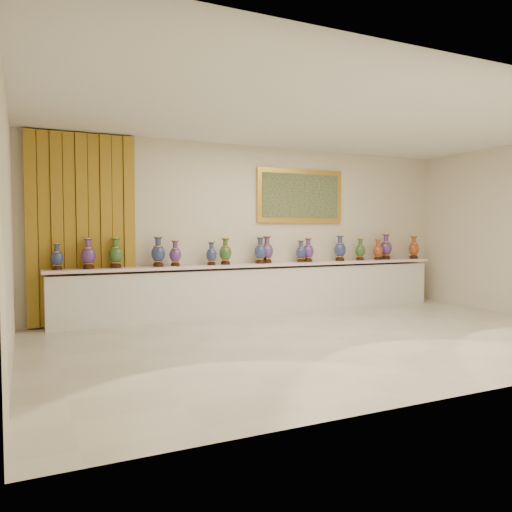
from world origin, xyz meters
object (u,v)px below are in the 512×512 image
at_px(vase_1, 88,255).
at_px(vase_2, 116,254).
at_px(vase_0, 57,258).
at_px(counter, 263,289).

distance_m(vase_1, vase_2, 0.41).
distance_m(vase_0, vase_2, 0.86).
height_order(vase_0, vase_2, vase_2).
xyz_separation_m(counter, vase_1, (-2.97, -0.02, 0.67)).
height_order(counter, vase_0, vase_0).
distance_m(counter, vase_0, 3.47).
bearing_deg(vase_1, counter, 0.44).
height_order(vase_1, vase_2, vase_2).
bearing_deg(vase_1, vase_2, 2.51).
relative_size(vase_0, vase_1, 0.84).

